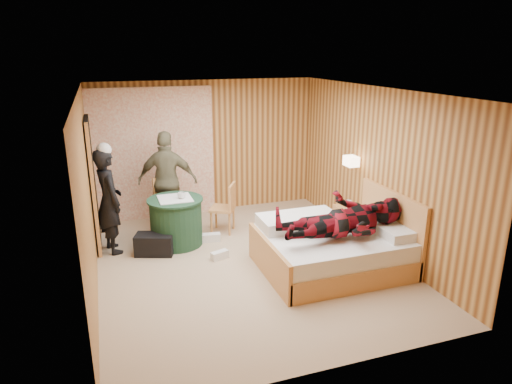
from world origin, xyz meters
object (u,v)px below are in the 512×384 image
object	(u,v)px
bed	(333,247)
chair_near	(227,204)
chair_far	(168,200)
nightstand	(351,224)
man_at_table	(168,181)
wall_lamp	(351,161)
woman_standing	(109,201)
man_on_bed	(345,209)
round_table	(176,221)
duffel_bag	(155,244)

from	to	relation	value
bed	chair_near	distance (m)	2.10
chair_far	nightstand	bearing A→B (deg)	-45.19
man_at_table	chair_near	bearing A→B (deg)	168.20
wall_lamp	man_at_table	bearing A→B (deg)	154.53
bed	woman_standing	world-z (taller)	woman_standing
woman_standing	man_on_bed	size ratio (longest dim) A/B	0.93
chair_far	chair_near	xyz separation A→B (m)	(0.93, -0.46, -0.04)
round_table	man_at_table	bearing A→B (deg)	90.00
woman_standing	wall_lamp	bearing A→B (deg)	-116.16
wall_lamp	chair_far	xyz separation A→B (m)	(-2.81, 1.28, -0.76)
bed	woman_standing	distance (m)	3.43
round_table	woman_standing	size ratio (longest dim) A/B	0.54
woman_standing	man_at_table	size ratio (longest dim) A/B	0.95
man_at_table	nightstand	bearing A→B (deg)	168.43
bed	man_at_table	xyz separation A→B (m)	(-1.99, 2.30, 0.55)
nightstand	chair_near	distance (m)	2.11
woman_standing	man_on_bed	distance (m)	3.53
chair_far	man_on_bed	world-z (taller)	man_on_bed
wall_lamp	duffel_bag	world-z (taller)	wall_lamp
round_table	chair_far	distance (m)	0.71
wall_lamp	bed	xyz separation A→B (m)	(-0.80, -0.97, -0.99)
bed	nightstand	bearing A→B (deg)	45.93
bed	chair_near	bearing A→B (deg)	121.13
nightstand	chair_near	xyz separation A→B (m)	(-1.84, 1.01, 0.21)
chair_far	round_table	bearing A→B (deg)	-105.15
nightstand	woman_standing	bearing A→B (deg)	167.29
woman_standing	man_on_bed	world-z (taller)	man_on_bed
nightstand	round_table	world-z (taller)	round_table
man_at_table	duffel_bag	bearing A→B (deg)	86.46
man_at_table	wall_lamp	bearing A→B (deg)	171.93
round_table	man_on_bed	bearing A→B (deg)	-41.63
woman_standing	chair_near	bearing A→B (deg)	-101.24
bed	man_on_bed	size ratio (longest dim) A/B	1.12
bed	woman_standing	xyz separation A→B (m)	(-2.98, 1.62, 0.51)
bed	nightstand	world-z (taller)	bed
nightstand	wall_lamp	bearing A→B (deg)	77.28
duffel_bag	man_at_table	distance (m)	1.30
nightstand	man_at_table	size ratio (longest dim) A/B	0.34
chair_near	duffel_bag	size ratio (longest dim) A/B	1.51
round_table	man_on_bed	xyz separation A→B (m)	(2.01, -1.79, 0.57)
duffel_bag	chair_near	bearing A→B (deg)	41.56
nightstand	chair_far	bearing A→B (deg)	151.95
duffel_bag	woman_standing	bearing A→B (deg)	170.07
chair_near	man_on_bed	world-z (taller)	man_on_bed
round_table	chair_far	bearing A→B (deg)	91.99
chair_far	duffel_bag	xyz separation A→B (m)	(-0.37, -0.97, -0.38)
chair_far	bed	bearing A→B (deg)	-65.39
man_at_table	man_on_bed	distance (m)	3.23
nightstand	chair_near	size ratio (longest dim) A/B	0.67
nightstand	round_table	size ratio (longest dim) A/B	0.66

